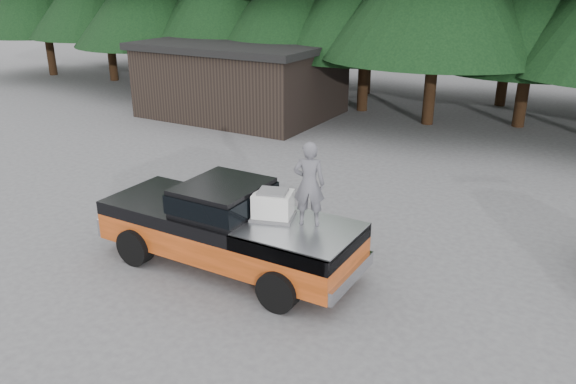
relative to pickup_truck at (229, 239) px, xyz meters
The scene contains 6 objects.
ground 1.17m from the pickup_truck, 18.16° to the left, with size 120.00×120.00×0.00m, color #4D4D4F.
pickup_truck is the anchor object (origin of this frame).
truck_cab 0.97m from the pickup_truck, behind, with size 1.66×1.90×0.59m, color black.
air_compressor 1.41m from the pickup_truck, ahead, with size 0.78×0.65×0.53m, color silver.
man_on_bed 2.40m from the pickup_truck, ahead, with size 0.63×0.41×1.73m, color #535259.
utility_building 14.75m from the pickup_truck, 123.32° to the left, with size 8.40×6.40×3.30m.
Camera 1 is at (5.77, -9.20, 6.02)m, focal length 35.00 mm.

